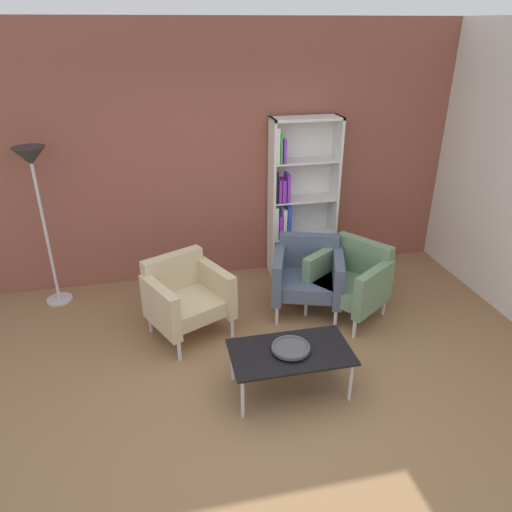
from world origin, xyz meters
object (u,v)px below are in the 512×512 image
at_px(armchair_by_bookshelf, 351,279).
at_px(floor_lamp_torchiere, 34,176).
at_px(bookshelf_tall, 295,203).
at_px(armchair_corner_red, 186,296).
at_px(armchair_spare_guest, 308,274).
at_px(coffee_table_low, 291,354).
at_px(decorative_bowl, 291,348).

height_order(armchair_by_bookshelf, floor_lamp_torchiere, floor_lamp_torchiere).
bearing_deg(floor_lamp_torchiere, armchair_by_bookshelf, -16.85).
bearing_deg(bookshelf_tall, floor_lamp_torchiere, -177.16).
height_order(armchair_corner_red, armchair_spare_guest, same).
relative_size(coffee_table_low, decorative_bowl, 3.12).
relative_size(bookshelf_tall, armchair_spare_guest, 2.16).
distance_m(coffee_table_low, armchair_by_bookshelf, 1.41).
relative_size(coffee_table_low, armchair_spare_guest, 1.13).
height_order(coffee_table_low, armchair_spare_guest, armchair_spare_guest).
distance_m(bookshelf_tall, coffee_table_low, 2.27).
height_order(decorative_bowl, armchair_by_bookshelf, armchair_by_bookshelf).
xyz_separation_m(coffee_table_low, decorative_bowl, (0.00, 0.00, 0.07)).
relative_size(bookshelf_tall, floor_lamp_torchiere, 1.09).
distance_m(bookshelf_tall, floor_lamp_torchiere, 2.84).
distance_m(coffee_table_low, decorative_bowl, 0.07).
bearing_deg(armchair_spare_guest, coffee_table_low, -95.14).
height_order(decorative_bowl, floor_lamp_torchiere, floor_lamp_torchiere).
distance_m(decorative_bowl, floor_lamp_torchiere, 3.08).
bearing_deg(bookshelf_tall, decorative_bowl, -107.12).
height_order(coffee_table_low, armchair_corner_red, armchair_corner_red).
bearing_deg(armchair_spare_guest, armchair_by_bookshelf, -5.51).
xyz_separation_m(armchair_corner_red, armchair_by_bookshelf, (1.72, -0.02, 0.00)).
distance_m(armchair_spare_guest, armchair_by_bookshelf, 0.45).
bearing_deg(armchair_by_bookshelf, decorative_bowl, -77.58).
distance_m(bookshelf_tall, armchair_spare_guest, 1.02).
distance_m(bookshelf_tall, armchair_corner_red, 1.84).
bearing_deg(armchair_spare_guest, decorative_bowl, -95.14).
height_order(bookshelf_tall, armchair_by_bookshelf, bookshelf_tall).
xyz_separation_m(armchair_corner_red, floor_lamp_torchiere, (-1.37, 0.92, 1.03)).
relative_size(decorative_bowl, armchair_by_bookshelf, 0.34).
bearing_deg(bookshelf_tall, armchair_by_bookshelf, -74.22).
distance_m(coffee_table_low, armchair_corner_red, 1.31).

